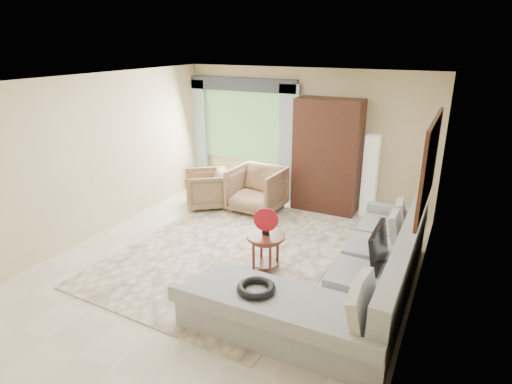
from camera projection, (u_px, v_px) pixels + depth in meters
The scene contains 17 objects.
ground at pixel (230, 265), 6.21m from camera, with size 6.00×6.00×0.00m, color silver.
area_rug at pixel (231, 251), 6.58m from camera, with size 3.00×4.00×0.02m, color #F2E3BF.
sectional_sofa at pixel (349, 283), 5.22m from camera, with size 2.30×3.46×0.90m.
tv_screen at pixel (379, 247), 5.17m from camera, with size 0.06×0.74×0.48m, color black.
garden_hose at pixel (256, 288), 4.63m from camera, with size 0.43×0.43×0.09m, color black.
coffee_table at pixel (266, 252), 5.98m from camera, with size 0.54×0.54×0.54m.
red_disc at pixel (266, 220), 5.81m from camera, with size 0.34×0.34×0.03m, color #A8101C.
armchair_left at pixel (207, 189), 8.25m from camera, with size 0.77×0.79×0.72m, color #8C6C4C.
armchair_right at pixel (257, 190), 8.02m from camera, with size 0.91×0.94×0.85m, color #A07D57.
potted_plant at pixel (192, 176), 9.32m from camera, with size 0.51×0.44×0.56m, color #999999.
armoire at pixel (327, 156), 7.92m from camera, with size 1.20×0.55×2.10m, color black.
floor_lamp at pixel (370, 176), 7.74m from camera, with size 0.24×0.24×1.50m, color silver.
window at pixel (243, 126), 8.81m from camera, with size 1.80×0.04×1.40m, color #669E59.
curtain_left at pixel (198, 134), 9.25m from camera, with size 0.40×0.08×2.30m, color #9EB7CC.
curtain_right at pixel (288, 144), 8.38m from camera, with size 0.40×0.08×2.30m, color #9EB7CC.
valance at pixel (241, 84), 8.46m from camera, with size 2.40×0.12×0.26m, color #1E232D.
wall_mirror at pixel (429, 163), 4.88m from camera, with size 0.05×1.70×1.05m.
Camera 1 is at (2.78, -4.75, 3.09)m, focal length 30.00 mm.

